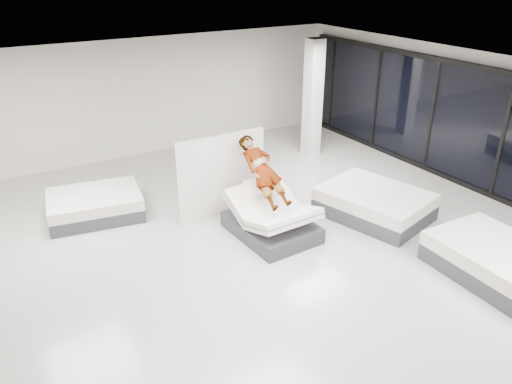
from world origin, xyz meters
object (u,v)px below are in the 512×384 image
hero_bed (271,219)px  divider_panel (222,176)px  remote (282,192)px  flat_bed_right_far (374,204)px  flat_bed_left_far (95,205)px  flat_bed_right_near (496,260)px  person (263,179)px  column (313,99)px

hero_bed → divider_panel: 1.47m
remote → flat_bed_right_far: (2.10, -0.44, -0.62)m
flat_bed_right_far → flat_bed_left_far: size_ratio=1.19×
remote → flat_bed_right_far: 2.24m
flat_bed_right_far → flat_bed_right_near: 2.75m
hero_bed → person: 0.84m
flat_bed_right_far → divider_panel: bearing=147.1°
remote → column: size_ratio=0.04×
hero_bed → flat_bed_right_far: 2.37m
flat_bed_right_far → flat_bed_right_near: (0.28, -2.74, -0.01)m
flat_bed_right_near → person: bearing=126.7°
flat_bed_right_far → remote: bearing=168.1°
flat_bed_right_near → column: bearing=82.7°
divider_panel → flat_bed_right_far: 3.32m
flat_bed_left_far → column: 6.45m
person → remote: bearing=-57.8°
remote → divider_panel: divider_panel is taller
flat_bed_right_far → column: bearing=73.5°
hero_bed → remote: hero_bed is taller
person → remote: size_ratio=12.13×
column → remote: bearing=-134.0°
divider_panel → flat_bed_right_far: divider_panel is taller
hero_bed → remote: 0.62m
hero_bed → divider_panel: divider_panel is taller
divider_panel → flat_bed_left_far: divider_panel is taller
hero_bed → flat_bed_left_far: size_ratio=0.87×
flat_bed_right_far → flat_bed_left_far: flat_bed_right_far is taller
hero_bed → flat_bed_right_far: size_ratio=0.73×
person → remote: person is taller
hero_bed → flat_bed_left_far: bearing=137.1°
person → column: column is taller
hero_bed → flat_bed_right_near: size_ratio=0.86×
hero_bed → flat_bed_right_far: hero_bed is taller
hero_bed → divider_panel: size_ratio=0.92×
flat_bed_right_near → flat_bed_left_far: bearing=132.9°
remote → flat_bed_right_near: (2.39, -3.18, -0.63)m
person → divider_panel: (-0.40, 0.99, -0.22)m
remote → flat_bed_left_far: 4.10m
divider_panel → flat_bed_right_far: (2.74, -1.77, -0.61)m
remote → flat_bed_right_near: bearing=-55.6°
person → flat_bed_left_far: size_ratio=0.80×
divider_panel → flat_bed_right_near: divider_panel is taller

